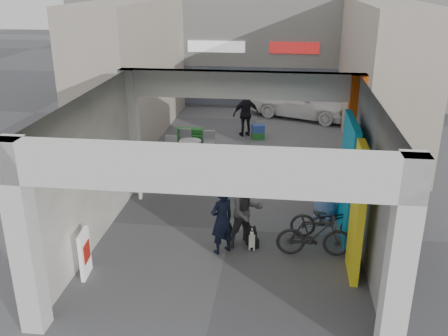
# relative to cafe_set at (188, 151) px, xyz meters

# --- Properties ---
(ground) EXTENTS (90.00, 90.00, 0.00)m
(ground) POSITION_rel_cafe_set_xyz_m (1.95, -4.73, -0.33)
(ground) COLOR #535357
(ground) RESTS_ON ground
(arcade_canopy) EXTENTS (6.40, 6.45, 6.40)m
(arcade_canopy) POSITION_rel_cafe_set_xyz_m (2.49, -5.55, 1.97)
(arcade_canopy) COLOR silver
(arcade_canopy) RESTS_ON ground
(far_building) EXTENTS (18.00, 4.08, 8.00)m
(far_building) POSITION_rel_cafe_set_xyz_m (1.95, 9.26, 3.66)
(far_building) COLOR silver
(far_building) RESTS_ON ground
(plaza_bldg_left) EXTENTS (2.00, 9.00, 5.00)m
(plaza_bldg_left) POSITION_rel_cafe_set_xyz_m (-2.55, 2.77, 2.17)
(plaza_bldg_left) COLOR #AFA391
(plaza_bldg_left) RESTS_ON ground
(plaza_bldg_right) EXTENTS (2.00, 9.00, 5.00)m
(plaza_bldg_right) POSITION_rel_cafe_set_xyz_m (6.45, 2.77, 2.17)
(plaza_bldg_right) COLOR #AFA391
(plaza_bldg_right) RESTS_ON ground
(bollard_left) EXTENTS (0.09, 0.09, 0.87)m
(bollard_left) POSITION_rel_cafe_set_xyz_m (0.40, -2.25, 0.11)
(bollard_left) COLOR gray
(bollard_left) RESTS_ON ground
(bollard_center) EXTENTS (0.09, 0.09, 0.83)m
(bollard_center) POSITION_rel_cafe_set_xyz_m (1.90, -2.50, 0.09)
(bollard_center) COLOR gray
(bollard_center) RESTS_ON ground
(bollard_right) EXTENTS (0.09, 0.09, 0.97)m
(bollard_right) POSITION_rel_cafe_set_xyz_m (3.54, -2.14, 0.16)
(bollard_right) COLOR gray
(bollard_right) RESTS_ON ground
(advert_board_near) EXTENTS (0.14, 0.55, 1.00)m
(advert_board_near) POSITION_rel_cafe_set_xyz_m (-0.79, -7.06, 0.18)
(advert_board_near) COLOR white
(advert_board_near) RESTS_ON ground
(advert_board_far) EXTENTS (0.21, 0.55, 1.00)m
(advert_board_far) POSITION_rel_cafe_set_xyz_m (-0.79, -3.02, 0.18)
(advert_board_far) COLOR white
(advert_board_far) RESTS_ON ground
(cafe_set) EXTENTS (1.53, 1.23, 0.92)m
(cafe_set) POSITION_rel_cafe_set_xyz_m (0.00, 0.00, 0.00)
(cafe_set) COLOR #AFB0B5
(cafe_set) RESTS_ON ground
(produce_stand) EXTENTS (1.08, 0.58, 0.71)m
(produce_stand) POSITION_rel_cafe_set_xyz_m (-0.17, 1.16, -0.05)
(produce_stand) COLOR black
(produce_stand) RESTS_ON ground
(crate_stack) EXTENTS (0.52, 0.45, 0.56)m
(crate_stack) POSITION_rel_cafe_set_xyz_m (2.18, 2.57, -0.05)
(crate_stack) COLOR #1C5E1A
(crate_stack) RESTS_ON ground
(border_collie) EXTENTS (0.22, 0.44, 0.60)m
(border_collie) POSITION_rel_cafe_set_xyz_m (2.53, -5.54, -0.09)
(border_collie) COLOR black
(border_collie) RESTS_ON ground
(man_with_dog) EXTENTS (0.68, 0.66, 1.57)m
(man_with_dog) POSITION_rel_cafe_set_xyz_m (1.87, -5.79, 0.46)
(man_with_dog) COLOR black
(man_with_dog) RESTS_ON ground
(man_back_turned) EXTENTS (1.02, 0.96, 1.66)m
(man_back_turned) POSITION_rel_cafe_set_xyz_m (2.37, -5.39, 0.50)
(man_back_turned) COLOR #414043
(man_back_turned) RESTS_ON ground
(man_elderly) EXTENTS (0.99, 0.85, 1.72)m
(man_elderly) POSITION_rel_cafe_set_xyz_m (4.26, -3.70, 0.53)
(man_elderly) COLOR #5E80B7
(man_elderly) RESTS_ON ground
(man_crates) EXTENTS (1.10, 0.81, 1.74)m
(man_crates) POSITION_rel_cafe_set_xyz_m (1.68, 2.94, 0.54)
(man_crates) COLOR black
(man_crates) RESTS_ON ground
(bicycle_front) EXTENTS (1.76, 0.62, 0.92)m
(bicycle_front) POSITION_rel_cafe_set_xyz_m (4.25, -4.86, 0.13)
(bicycle_front) COLOR black
(bicycle_front) RESTS_ON ground
(bicycle_rear) EXTENTS (1.68, 0.55, 1.00)m
(bicycle_rear) POSITION_rel_cafe_set_xyz_m (3.89, -5.69, 0.17)
(bicycle_rear) COLOR black
(bicycle_rear) RESTS_ON ground
(white_van) EXTENTS (4.70, 3.26, 1.48)m
(white_van) POSITION_rel_cafe_set_xyz_m (3.82, 5.89, 0.42)
(white_van) COLOR white
(white_van) RESTS_ON ground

